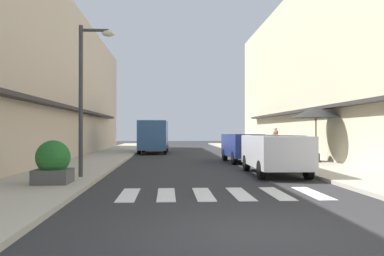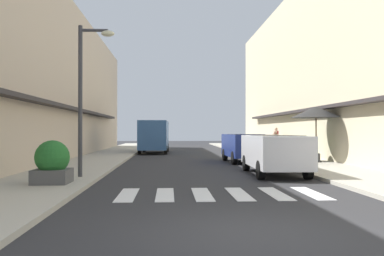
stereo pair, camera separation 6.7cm
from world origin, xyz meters
The scene contains 16 objects.
ground_plane centered at (0.00, 15.75, 0.00)m, with size 86.63×86.63×0.00m, color #2B2B2D.
sidewalk_left centered at (-5.15, 15.75, 0.06)m, with size 3.07×55.13×0.12m, color #ADA899.
sidewalk_right centered at (5.15, 15.75, 0.06)m, with size 3.07×55.13×0.12m, color #ADA899.
building_row_left centered at (-9.18, 16.72, 4.45)m, with size 5.50×37.44×8.90m.
building_row_right centered at (9.18, 16.72, 5.39)m, with size 5.50×37.44×10.79m.
crosswalk centered at (0.00, 4.11, 0.01)m, with size 5.20×2.20×0.01m.
parked_car_near centered at (2.57, 8.50, 0.92)m, with size 1.91×4.51×1.47m.
parked_car_mid centered at (2.57, 14.36, 0.92)m, with size 1.91×4.06×1.47m.
delivery_van centered at (-2.42, 23.30, 1.41)m, with size 2.12×5.45×2.37m.
street_lamp centered at (-4.05, 7.25, 3.20)m, with size 1.19×0.28×4.99m.
cafe_umbrella centered at (5.78, 12.86, 2.52)m, with size 2.42×2.42×2.69m.
planter_corner centered at (-4.68, 5.61, 0.70)m, with size 1.00×1.00×1.24m.
planter_midblock centered at (5.51, 13.60, 0.71)m, with size 1.09×1.09×1.27m.
planter_far centered at (5.64, 20.94, 0.72)m, with size 1.03×1.03×1.25m.
pedestrian_walking_near centered at (4.54, 15.70, 0.93)m, with size 0.34×0.34×1.55m.
pedestrian_walking_far centered at (6.01, 20.98, 1.04)m, with size 0.34×0.34×1.75m.
Camera 1 is at (-1.38, -6.11, 1.63)m, focal length 37.45 mm.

